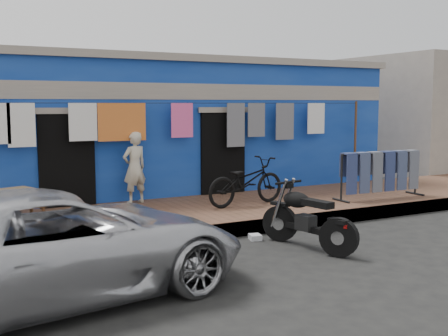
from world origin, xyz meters
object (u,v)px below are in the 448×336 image
Objects in this scene: motorcycle at (308,217)px; jeans_rack at (380,174)px; car at (53,243)px; bicycle at (246,176)px; seated_person at (135,168)px.

jeans_rack reaches higher than motorcycle.
jeans_rack is (7.42, 2.46, 0.10)m from car.
bicycle is 0.83× the size of jeans_rack.
seated_person is 0.88× the size of motorcycle.
motorcycle is 0.76× the size of jeans_rack.
car is 5.39m from bicycle.
motorcycle is at bearing -92.42° from car.
car is 7.82m from jeans_rack.
bicycle is at bearing -64.29° from car.
jeans_rack is (3.40, 1.98, 0.26)m from motorcycle.
seated_person is 2.29m from bicycle.
bicycle is at bearing 168.20° from jeans_rack.
jeans_rack is at bearing -80.91° from car.
bicycle is (4.42, 3.09, 0.16)m from car.
car is 2.64× the size of bicycle.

